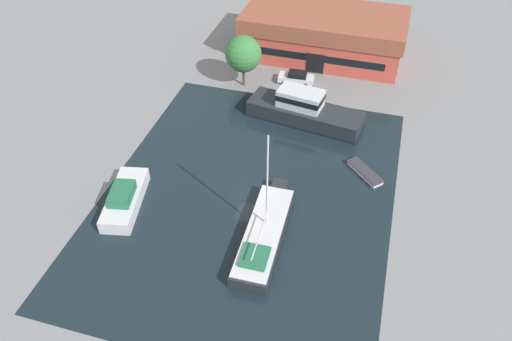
{
  "coord_description": "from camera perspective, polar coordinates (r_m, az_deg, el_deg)",
  "views": [
    {
      "loc": [
        10.47,
        -33.98,
        34.72
      ],
      "look_at": [
        0.0,
        2.71,
        1.0
      ],
      "focal_mm": 35.0,
      "sensor_mm": 36.0,
      "label": 1
    }
  ],
  "objects": [
    {
      "name": "sailboat_moored",
      "position": [
        45.32,
        0.96,
        -7.18
      ],
      "size": [
        3.53,
        12.99,
        11.23
      ],
      "rotation": [
        0.0,
        0.0,
        0.02
      ],
      "color": "#23282D",
      "rests_on": "water_canal"
    },
    {
      "name": "warehouse_building",
      "position": [
        72.48,
        7.74,
        15.24
      ],
      "size": [
        22.17,
        11.47,
        6.13
      ],
      "rotation": [
        0.0,
        0.0,
        -0.01
      ],
      "color": "#C64C3D",
      "rests_on": "ground"
    },
    {
      "name": "ground_plane",
      "position": [
        49.69,
        -0.86,
        -2.86
      ],
      "size": [
        440.0,
        440.0,
        0.0
      ],
      "primitive_type": "plane",
      "color": "gray"
    },
    {
      "name": "motor_cruiser",
      "position": [
        58.96,
        5.47,
        6.88
      ],
      "size": [
        14.02,
        6.04,
        3.93
      ],
      "rotation": [
        0.0,
        0.0,
        1.42
      ],
      "color": "#23282D",
      "rests_on": "water_canal"
    },
    {
      "name": "small_dinghy",
      "position": [
        53.05,
        12.34,
        -0.2
      ],
      "size": [
        4.2,
        4.16,
        0.5
      ],
      "rotation": [
        0.0,
        0.0,
        3.94
      ],
      "color": "silver",
      "rests_on": "water_canal"
    },
    {
      "name": "cabin_boat",
      "position": [
        49.71,
        -14.77,
        -3.11
      ],
      "size": [
        4.38,
        8.3,
        2.42
      ],
      "rotation": [
        0.0,
        0.0,
        0.2
      ],
      "color": "silver",
      "rests_on": "water_canal"
    },
    {
      "name": "parked_car",
      "position": [
        66.3,
        4.64,
        10.55
      ],
      "size": [
        4.65,
        2.08,
        1.57
      ],
      "rotation": [
        0.0,
        0.0,
        1.63
      ],
      "color": "silver",
      "rests_on": "ground"
    },
    {
      "name": "quay_tree_near_building",
      "position": [
        63.84,
        -1.46,
        13.17
      ],
      "size": [
        4.59,
        4.59,
        6.77
      ],
      "color": "brown",
      "rests_on": "ground"
    },
    {
      "name": "water_canal",
      "position": [
        49.69,
        -0.86,
        -2.85
      ],
      "size": [
        28.04,
        36.14,
        0.01
      ],
      "primitive_type": "cube",
      "color": "black",
      "rests_on": "ground"
    }
  ]
}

